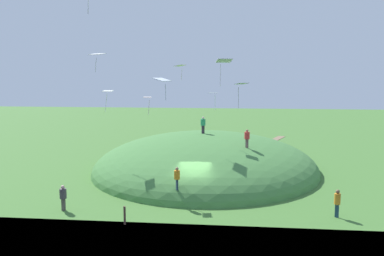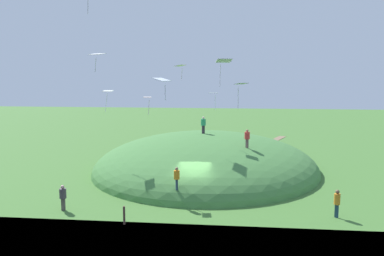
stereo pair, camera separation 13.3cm
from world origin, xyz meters
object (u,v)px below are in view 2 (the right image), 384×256
at_px(kite_4, 241,85).
at_px(kite_6, 148,98).
at_px(person_walking_path, 203,123).
at_px(mooring_post, 124,215).
at_px(kite_0, 108,92).
at_px(kite_1, 224,62).
at_px(person_near_shore, 247,136).
at_px(kite_7, 162,80).
at_px(kite_8, 213,94).
at_px(person_watching_kites, 63,195).
at_px(kite_5, 180,66).
at_px(kite_9, 97,55).
at_px(person_on_hilltop, 337,200).
at_px(person_with_child, 177,176).

height_order(kite_4, kite_6, kite_4).
bearing_deg(person_walking_path, mooring_post, -131.82).
distance_m(kite_0, kite_1, 10.68).
height_order(person_walking_path, person_near_shore, person_walking_path).
xyz_separation_m(kite_7, kite_8, (9.42, -2.89, -1.37)).
distance_m(person_watching_kites, kite_5, 14.99).
relative_size(kite_0, kite_9, 1.39).
bearing_deg(person_on_hilltop, kite_7, -140.63).
bearing_deg(person_with_child, kite_9, -107.81).
bearing_deg(kite_6, kite_1, -106.39).
height_order(kite_0, kite_4, kite_4).
distance_m(kite_5, kite_9, 9.76).
bearing_deg(kite_9, person_with_child, -85.58).
distance_m(person_on_hilltop, kite_6, 15.44).
bearing_deg(kite_1, person_watching_kites, 108.07).
bearing_deg(kite_9, kite_4, -82.25).
relative_size(person_on_hilltop, person_watching_kites, 1.05).
distance_m(person_near_shore, kite_4, 7.86).
bearing_deg(person_walking_path, kite_8, -101.90).
height_order(kite_1, kite_8, kite_1).
height_order(person_with_child, kite_7, kite_7).
xyz_separation_m(kite_6, kite_7, (-4.17, -1.88, 1.45)).
bearing_deg(kite_5, person_walking_path, -22.95).
bearing_deg(person_on_hilltop, person_near_shore, 164.72).
bearing_deg(kite_9, person_near_shore, -53.44).
bearing_deg(kite_6, person_with_child, -140.40).
bearing_deg(kite_6, kite_0, 60.89).
bearing_deg(kite_7, kite_4, -70.97).
relative_size(person_with_child, kite_0, 0.91).
bearing_deg(person_watching_kites, kite_1, 14.58).
distance_m(person_with_child, kite_6, 6.75).
height_order(person_walking_path, kite_5, kite_5).
xyz_separation_m(kite_5, kite_9, (-8.62, 4.53, 0.63)).
relative_size(kite_5, kite_8, 0.86).
xyz_separation_m(person_on_hilltop, kite_0, (6.83, 17.14, 6.51)).
bearing_deg(kite_5, mooring_post, 171.39).
height_order(person_watching_kites, kite_0, kite_0).
bearing_deg(kite_5, person_with_child, -174.26).
relative_size(person_on_hilltop, mooring_post, 1.61).
height_order(person_near_shore, kite_9, kite_9).
xyz_separation_m(person_walking_path, kite_1, (-10.68, -2.28, 5.66)).
height_order(kite_1, kite_6, kite_1).
bearing_deg(kite_4, kite_8, 17.03).
bearing_deg(mooring_post, kite_5, -8.61).
xyz_separation_m(person_walking_path, person_on_hilltop, (-13.66, -9.74, -3.22)).
bearing_deg(kite_6, mooring_post, -179.76).
height_order(person_on_hilltop, kite_5, kite_5).
relative_size(person_walking_path, kite_4, 0.90).
relative_size(kite_4, kite_5, 1.36).
distance_m(kite_7, mooring_post, 9.03).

